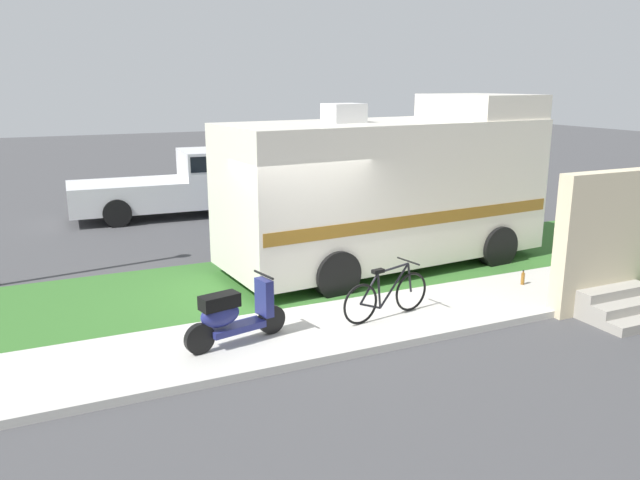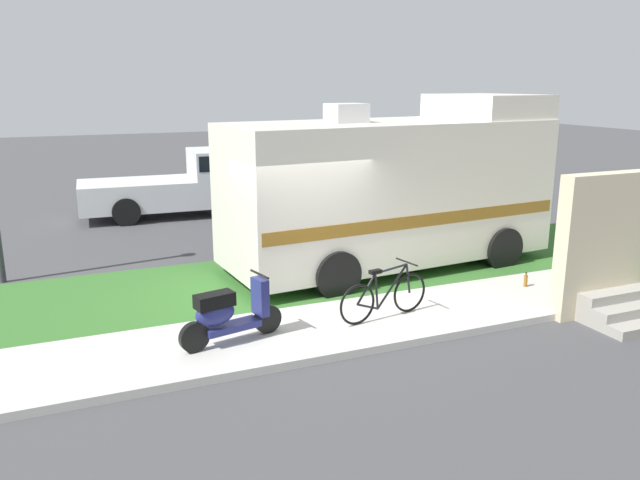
# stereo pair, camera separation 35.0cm
# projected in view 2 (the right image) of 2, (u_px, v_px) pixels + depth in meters

# --- Properties ---
(ground_plane) EXTENTS (80.00, 80.00, 0.00)m
(ground_plane) POSITION_uv_depth(u_px,v_px,m) (312.00, 306.00, 10.93)
(ground_plane) COLOR #424244
(sidewalk) EXTENTS (24.00, 2.00, 0.12)m
(sidewalk) POSITION_uv_depth(u_px,v_px,m) (340.00, 327.00, 9.84)
(sidewalk) COLOR beige
(sidewalk) RESTS_ON ground
(grass_strip) EXTENTS (24.00, 3.40, 0.08)m
(grass_strip) POSITION_uv_depth(u_px,v_px,m) (283.00, 280.00, 12.26)
(grass_strip) COLOR #336628
(grass_strip) RESTS_ON ground
(motorhome_rv) EXTENTS (6.94, 3.01, 3.56)m
(motorhome_rv) POSITION_uv_depth(u_px,v_px,m) (393.00, 188.00, 12.79)
(motorhome_rv) COLOR silver
(motorhome_rv) RESTS_ON ground
(scooter) EXTENTS (1.62, 0.62, 0.97)m
(scooter) POSITION_uv_depth(u_px,v_px,m) (228.00, 313.00, 8.99)
(scooter) COLOR black
(scooter) RESTS_ON ground
(bicycle) EXTENTS (1.70, 0.52, 0.89)m
(bicycle) POSITION_uv_depth(u_px,v_px,m) (384.00, 296.00, 9.97)
(bicycle) COLOR black
(bicycle) RESTS_ON ground
(pickup_truck_near) EXTENTS (5.32, 2.25, 1.75)m
(pickup_truck_near) POSITION_uv_depth(u_px,v_px,m) (374.00, 185.00, 17.84)
(pickup_truck_near) COLOR #1E478C
(pickup_truck_near) RESTS_ON ground
(pickup_truck_far) EXTENTS (5.87, 2.29, 1.88)m
(pickup_truck_far) POSITION_uv_depth(u_px,v_px,m) (204.00, 180.00, 18.47)
(pickup_truck_far) COLOR silver
(pickup_truck_far) RESTS_ON ground
(porch_steps) EXTENTS (2.00, 1.26, 2.40)m
(porch_steps) POSITION_uv_depth(u_px,v_px,m) (611.00, 259.00, 10.31)
(porch_steps) COLOR #9E998E
(porch_steps) RESTS_ON ground
(bottle_green) EXTENTS (0.07, 0.07, 0.28)m
(bottle_green) POSITION_uv_depth(u_px,v_px,m) (526.00, 280.00, 11.57)
(bottle_green) COLOR brown
(bottle_green) RESTS_ON ground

